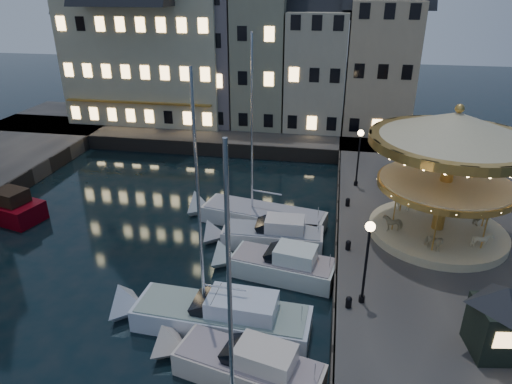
% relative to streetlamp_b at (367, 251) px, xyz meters
% --- Properties ---
extents(ground, '(160.00, 160.00, 0.00)m').
position_rel_streetlamp_b_xyz_m(ground, '(-7.20, -1.00, -4.02)').
color(ground, black).
rests_on(ground, ground).
extents(quay_east, '(16.00, 56.00, 1.30)m').
position_rel_streetlamp_b_xyz_m(quay_east, '(6.80, 5.00, -3.37)').
color(quay_east, '#474442').
rests_on(quay_east, ground).
extents(quay_north, '(44.00, 12.00, 1.30)m').
position_rel_streetlamp_b_xyz_m(quay_north, '(-15.20, 27.00, -3.37)').
color(quay_north, '#474442').
rests_on(quay_north, ground).
extents(quaywall_e, '(0.15, 44.00, 1.30)m').
position_rel_streetlamp_b_xyz_m(quaywall_e, '(-1.20, 5.00, -3.37)').
color(quaywall_e, '#47423A').
rests_on(quaywall_e, ground).
extents(quaywall_n, '(48.00, 0.15, 1.30)m').
position_rel_streetlamp_b_xyz_m(quaywall_n, '(-13.20, 21.00, -3.37)').
color(quaywall_n, '#47423A').
rests_on(quaywall_n, ground).
extents(streetlamp_b, '(0.44, 0.44, 4.17)m').
position_rel_streetlamp_b_xyz_m(streetlamp_b, '(0.00, 0.00, 0.00)').
color(streetlamp_b, black).
rests_on(streetlamp_b, quay_east).
extents(streetlamp_c, '(0.44, 0.44, 4.17)m').
position_rel_streetlamp_b_xyz_m(streetlamp_c, '(0.00, 13.50, 0.00)').
color(streetlamp_c, black).
rests_on(streetlamp_c, quay_east).
extents(bollard_b, '(0.30, 0.30, 0.57)m').
position_rel_streetlamp_b_xyz_m(bollard_b, '(-0.60, -0.50, -2.41)').
color(bollard_b, black).
rests_on(bollard_b, quay_east).
extents(bollard_c, '(0.30, 0.30, 0.57)m').
position_rel_streetlamp_b_xyz_m(bollard_c, '(-0.60, 4.50, -2.41)').
color(bollard_c, black).
rests_on(bollard_c, quay_east).
extents(bollard_d, '(0.30, 0.30, 0.57)m').
position_rel_streetlamp_b_xyz_m(bollard_d, '(-0.60, 10.00, -2.41)').
color(bollard_d, black).
rests_on(bollard_d, quay_east).
extents(townhouse_na, '(5.50, 8.00, 12.80)m').
position_rel_streetlamp_b_xyz_m(townhouse_na, '(-26.70, 29.00, 3.76)').
color(townhouse_na, gray).
rests_on(townhouse_na, quay_north).
extents(townhouse_nb, '(6.16, 8.00, 13.80)m').
position_rel_streetlamp_b_xyz_m(townhouse_nb, '(-21.25, 29.00, 4.26)').
color(townhouse_nb, slate).
rests_on(townhouse_nb, quay_north).
extents(townhouse_nc, '(6.82, 8.00, 14.80)m').
position_rel_streetlamp_b_xyz_m(townhouse_nc, '(-15.20, 29.00, 4.76)').
color(townhouse_nc, slate).
rests_on(townhouse_nc, quay_north).
extents(townhouse_nd, '(5.50, 8.00, 15.80)m').
position_rel_streetlamp_b_xyz_m(townhouse_nd, '(-9.45, 29.00, 5.26)').
color(townhouse_nd, gray).
rests_on(townhouse_nd, quay_north).
extents(townhouse_ne, '(6.16, 8.00, 12.80)m').
position_rel_streetlamp_b_xyz_m(townhouse_ne, '(-4.00, 29.00, 3.76)').
color(townhouse_ne, '#B3AA90').
rests_on(townhouse_ne, quay_north).
extents(townhouse_nf, '(6.82, 8.00, 13.80)m').
position_rel_streetlamp_b_xyz_m(townhouse_nf, '(2.05, 29.00, 4.26)').
color(townhouse_nf, tan).
rests_on(townhouse_nf, quay_north).
extents(hotel_corner, '(17.60, 9.00, 16.80)m').
position_rel_streetlamp_b_xyz_m(hotel_corner, '(-21.20, 29.00, 5.76)').
color(hotel_corner, '#BFBD9B').
rests_on(hotel_corner, quay_north).
extents(motorboat_b, '(7.12, 3.43, 2.15)m').
position_rel_streetlamp_b_xyz_m(motorboat_b, '(-4.91, -4.13, -3.38)').
color(motorboat_b, beige).
rests_on(motorboat_b, ground).
extents(motorboat_c, '(9.26, 2.84, 12.28)m').
position_rel_streetlamp_b_xyz_m(motorboat_c, '(-6.69, -1.42, -3.34)').
color(motorboat_c, silver).
rests_on(motorboat_c, ground).
extents(motorboat_d, '(6.73, 3.16, 2.15)m').
position_rel_streetlamp_b_xyz_m(motorboat_d, '(-4.43, 3.26, -3.38)').
color(motorboat_d, silver).
rests_on(motorboat_d, ground).
extents(motorboat_e, '(7.13, 2.15, 2.15)m').
position_rel_streetlamp_b_xyz_m(motorboat_e, '(-5.47, 6.27, -3.38)').
color(motorboat_e, silver).
rests_on(motorboat_e, ground).
extents(motorboat_f, '(9.23, 4.00, 12.22)m').
position_rel_streetlamp_b_xyz_m(motorboat_f, '(-6.59, 8.94, -3.49)').
color(motorboat_f, silver).
rests_on(motorboat_f, ground).
extents(red_fishing_boat, '(7.08, 3.90, 5.72)m').
position_rel_streetlamp_b_xyz_m(red_fishing_boat, '(-24.05, 6.86, -3.33)').
color(red_fishing_boat, '#5A000B').
rests_on(red_fishing_boat, ground).
extents(carousel, '(8.85, 8.85, 7.74)m').
position_rel_streetlamp_b_xyz_m(carousel, '(4.48, 7.02, 2.38)').
color(carousel, '#CCBC8F').
rests_on(carousel, quay_east).
extents(ticket_kiosk, '(2.96, 2.96, 3.47)m').
position_rel_streetlamp_b_xyz_m(ticket_kiosk, '(5.03, -2.23, -0.65)').
color(ticket_kiosk, black).
rests_on(ticket_kiosk, quay_east).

